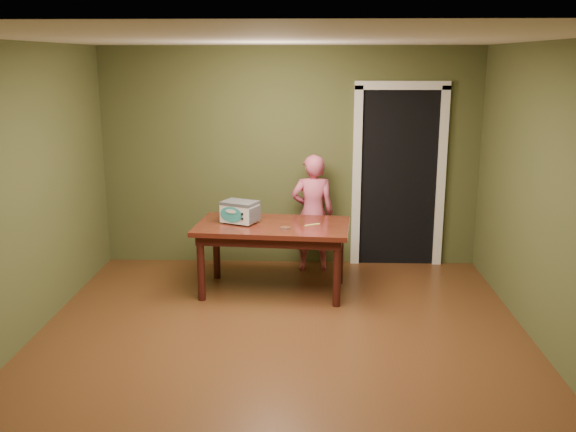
{
  "coord_description": "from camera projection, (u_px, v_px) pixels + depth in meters",
  "views": [
    {
      "loc": [
        0.25,
        -5.09,
        2.45
      ],
      "look_at": [
        0.03,
        1.0,
        0.95
      ],
      "focal_mm": 40.0,
      "sensor_mm": 36.0,
      "label": 1
    }
  ],
  "objects": [
    {
      "name": "child",
      "position": [
        313.0,
        213.0,
        7.49
      ],
      "size": [
        0.52,
        0.36,
        1.38
      ],
      "primitive_type": "imported",
      "rotation": [
        0.0,
        0.0,
        3.2
      ],
      "color": "#CE5574",
      "rests_on": "floor"
    },
    {
      "name": "toy_oven",
      "position": [
        240.0,
        211.0,
        6.79
      ],
      "size": [
        0.44,
        0.38,
        0.23
      ],
      "rotation": [
        0.0,
        0.0,
        -0.42
      ],
      "color": "#4C4F54",
      "rests_on": "dining_table"
    },
    {
      "name": "floor",
      "position": [
        280.0,
        350.0,
        5.53
      ],
      "size": [
        5.0,
        5.0,
        0.0
      ],
      "primitive_type": "plane",
      "color": "#532C17",
      "rests_on": "ground"
    },
    {
      "name": "room_shell",
      "position": [
        279.0,
        154.0,
        5.13
      ],
      "size": [
        4.52,
        5.02,
        2.61
      ],
      "color": "#484C29",
      "rests_on": "ground"
    },
    {
      "name": "doorway",
      "position": [
        395.0,
        174.0,
        7.93
      ],
      "size": [
        1.1,
        0.66,
        2.25
      ],
      "color": "black",
      "rests_on": "ground"
    },
    {
      "name": "dining_table",
      "position": [
        273.0,
        233.0,
        6.79
      ],
      "size": [
        1.67,
        1.03,
        0.75
      ],
      "rotation": [
        0.0,
        0.0,
        -0.08
      ],
      "color": "#39170D",
      "rests_on": "floor"
    },
    {
      "name": "baking_pan",
      "position": [
        285.0,
        228.0,
        6.57
      ],
      "size": [
        0.1,
        0.1,
        0.02
      ],
      "color": "silver",
      "rests_on": "dining_table"
    },
    {
      "name": "spatula",
      "position": [
        312.0,
        225.0,
        6.73
      ],
      "size": [
        0.17,
        0.11,
        0.01
      ],
      "primitive_type": "cube",
      "rotation": [
        0.0,
        0.0,
        0.54
      ],
      "color": "#DAD05E",
      "rests_on": "dining_table"
    }
  ]
}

